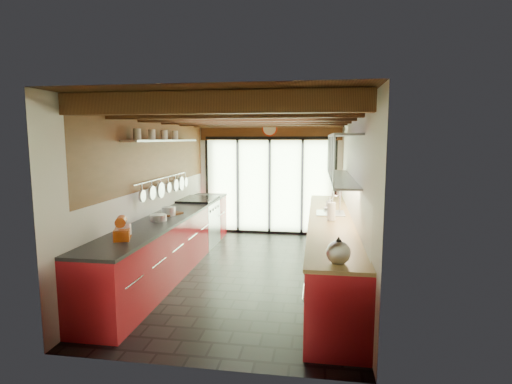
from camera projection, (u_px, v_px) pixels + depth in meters
ground at (249, 272)px, 6.42m from camera, size 5.50×5.50×0.00m
room_shell at (249, 170)px, 6.20m from camera, size 5.50×5.50×5.50m
ceiling_beams at (253, 118)px, 6.47m from camera, size 3.14×5.06×4.90m
glass_door at (270, 160)px, 8.84m from camera, size 2.95×0.10×2.90m
left_counter at (173, 241)px, 6.55m from camera, size 0.68×5.00×0.92m
range_stove at (199, 222)px, 7.97m from camera, size 0.66×0.90×0.97m
right_counter at (330, 247)px, 6.17m from camera, size 0.68×5.00×0.92m
sink_assembly at (331, 211)px, 6.49m from camera, size 0.45×0.52×0.43m
upper_cabinets_right at (342, 157)px, 6.25m from camera, size 0.34×3.00×3.00m
left_wall_fixtures at (166, 160)px, 6.69m from camera, size 0.28×2.60×0.96m
stand_mixer at (123, 230)px, 4.83m from camera, size 0.28×0.36×0.29m
pot_large at (169, 211)px, 6.32m from camera, size 0.27×0.27×0.14m
pot_small at (158, 218)px, 5.92m from camera, size 0.28×0.28×0.09m
cutting_board at (171, 214)px, 6.41m from camera, size 0.36×0.41×0.03m
kettle at (338, 251)px, 3.89m from camera, size 0.25×0.30×0.28m
paper_towel at (331, 212)px, 5.92m from camera, size 0.16×0.16×0.32m
soap_bottle at (329, 203)px, 6.90m from camera, size 0.13×0.13×0.21m
bowl at (330, 209)px, 6.79m from camera, size 0.22×0.22×0.05m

